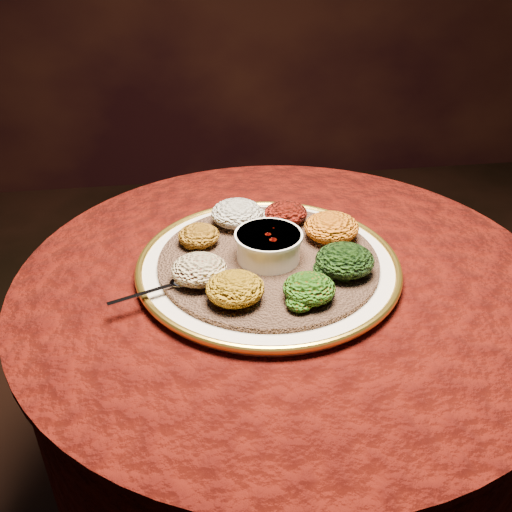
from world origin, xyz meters
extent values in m
cylinder|color=black|center=(0.00, 0.00, 0.34)|extent=(0.12, 0.12, 0.68)
cylinder|color=black|center=(0.00, 0.00, 0.70)|extent=(0.80, 0.80, 0.04)
cylinder|color=#3A0904|center=(0.00, 0.00, 0.56)|extent=(0.93, 0.93, 0.34)
cylinder|color=#3A0904|center=(0.00, 0.00, 0.73)|extent=(0.96, 0.96, 0.01)
cylinder|color=white|center=(-0.03, 0.01, 0.74)|extent=(0.45, 0.45, 0.02)
torus|color=gold|center=(-0.03, 0.01, 0.75)|extent=(0.47, 0.47, 0.01)
cylinder|color=brown|center=(-0.03, 0.01, 0.76)|extent=(0.41, 0.41, 0.01)
cylinder|color=white|center=(-0.03, 0.01, 0.79)|extent=(0.11, 0.11, 0.05)
cylinder|color=white|center=(-0.03, 0.01, 0.81)|extent=(0.12, 0.12, 0.01)
cylinder|color=#5C1004|center=(-0.03, 0.01, 0.80)|extent=(0.09, 0.09, 0.01)
ellipsoid|color=silver|center=(-0.18, -0.05, 0.77)|extent=(0.04, 0.03, 0.01)
cube|color=silver|center=(-0.25, -0.07, 0.77)|extent=(0.11, 0.05, 0.00)
ellipsoid|color=silver|center=(-0.07, 0.14, 0.79)|extent=(0.10, 0.10, 0.05)
ellipsoid|color=black|center=(0.02, 0.14, 0.78)|extent=(0.08, 0.08, 0.04)
ellipsoid|color=#AA730E|center=(0.10, 0.06, 0.79)|extent=(0.10, 0.10, 0.05)
ellipsoid|color=black|center=(0.09, -0.05, 0.79)|extent=(0.10, 0.10, 0.05)
ellipsoid|color=#A73D0A|center=(0.01, -0.12, 0.78)|extent=(0.08, 0.08, 0.04)
ellipsoid|color=#A6720E|center=(-0.10, -0.10, 0.78)|extent=(0.09, 0.09, 0.04)
ellipsoid|color=maroon|center=(-0.15, -0.04, 0.78)|extent=(0.09, 0.09, 0.04)
ellipsoid|color=#8C5510|center=(-0.15, 0.08, 0.78)|extent=(0.08, 0.07, 0.04)
camera|label=1|loc=(-0.17, -0.82, 1.31)|focal=40.00mm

